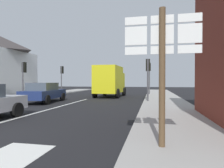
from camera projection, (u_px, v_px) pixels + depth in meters
ground_plane at (78, 102)px, 15.11m from camera, size 80.00×80.00×0.00m
sidewalk_right at (168, 106)px, 11.82m from camera, size 3.07×44.00×0.14m
lane_centre_stripe at (52, 109)px, 11.20m from camera, size 0.16×12.00×0.01m
lane_turn_arrow at (0, 162)px, 3.78m from camera, size 1.20×2.20×0.01m
sedan_far at (44, 92)px, 14.49m from camera, size 2.21×4.32×1.47m
delivery_truck at (110, 81)px, 19.63m from camera, size 2.65×5.08×3.05m
route_sign_post at (162, 62)px, 4.30m from camera, size 1.66×0.14×3.20m
traffic_light_near_left at (24, 72)px, 16.95m from camera, size 0.30×0.49×3.24m
traffic_light_near_right at (148, 70)px, 14.43m from camera, size 0.30×0.49×3.23m
traffic_light_far_right at (149, 71)px, 22.01m from camera, size 0.30×0.49×3.66m
traffic_light_far_left at (62, 73)px, 24.09m from camera, size 0.30×0.49×3.44m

